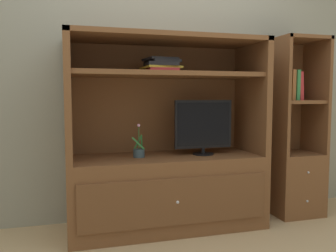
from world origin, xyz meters
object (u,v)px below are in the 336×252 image
object	(u,v)px
media_console	(166,168)
magazine_stack	(161,66)
potted_plant	(139,152)
upright_book_row	(291,87)
bookshelf_tall	(294,156)
tv_monitor	(203,126)

from	to	relation	value
media_console	magazine_stack	bearing A→B (deg)	-168.17
potted_plant	upright_book_row	size ratio (longest dim) A/B	1.00
bookshelf_tall	media_console	bearing A→B (deg)	-179.90
tv_monitor	bookshelf_tall	xyz separation A→B (m)	(0.91, 0.04, -0.30)
potted_plant	bookshelf_tall	size ratio (longest dim) A/B	0.17
magazine_stack	bookshelf_tall	size ratio (longest dim) A/B	0.22
upright_book_row	bookshelf_tall	bearing A→B (deg)	8.74
media_console	bookshelf_tall	world-z (taller)	bookshelf_tall
magazine_stack	upright_book_row	xyz separation A→B (m)	(1.21, 0.00, -0.16)
magazine_stack	upright_book_row	bearing A→B (deg)	0.10
media_console	tv_monitor	distance (m)	0.47
media_console	magazine_stack	distance (m)	0.84
media_console	potted_plant	xyz separation A→B (m)	(-0.23, -0.02, 0.15)
magazine_stack	upright_book_row	distance (m)	1.22
tv_monitor	potted_plant	world-z (taller)	tv_monitor
tv_monitor	bookshelf_tall	world-z (taller)	bookshelf_tall
media_console	bookshelf_tall	distance (m)	1.23
magazine_stack	tv_monitor	bearing A→B (deg)	-4.15
tv_monitor	magazine_stack	size ratio (longest dim) A/B	1.43
tv_monitor	magazine_stack	distance (m)	0.61
media_console	upright_book_row	world-z (taller)	media_console
tv_monitor	upright_book_row	size ratio (longest dim) A/B	1.84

